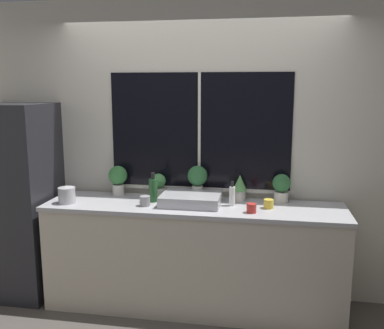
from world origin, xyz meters
name	(u,v)px	position (x,y,z in m)	size (l,w,h in m)	color
ground_plane	(187,324)	(0.00, 0.00, 0.00)	(14.00, 14.00, 0.00)	#4C4742
wall_back	(200,150)	(0.00, 0.66, 1.35)	(8.00, 0.09, 2.70)	beige
wall_left	(27,135)	(-2.23, 1.50, 1.35)	(0.06, 7.00, 2.70)	beige
counter	(193,256)	(0.00, 0.29, 0.47)	(2.56, 0.61, 0.93)	beige
refrigerator	(19,200)	(-1.64, 0.32, 0.89)	(0.62, 0.67, 1.78)	#232328
sink	(191,199)	(-0.02, 0.32, 0.98)	(0.50, 0.46, 0.27)	#ADADB2
potted_plant_far_left	(118,178)	(-0.75, 0.52, 1.09)	(0.17, 0.17, 0.27)	silver
potted_plant_left	(158,185)	(-0.36, 0.52, 1.04)	(0.13, 0.13, 0.21)	silver
potted_plant_center	(197,178)	(0.00, 0.52, 1.12)	(0.18, 0.18, 0.30)	silver
potted_plant_right	(240,186)	(0.38, 0.52, 1.06)	(0.13, 0.13, 0.23)	silver
potted_plant_far_right	(281,187)	(0.74, 0.52, 1.07)	(0.16, 0.16, 0.25)	silver
soap_bottle	(232,196)	(0.33, 0.33, 1.02)	(0.05, 0.05, 0.21)	white
bottle_tall	(153,190)	(-0.36, 0.34, 1.04)	(0.07, 0.07, 0.26)	#235128
mug_yellow	(269,204)	(0.63, 0.30, 0.97)	(0.08, 0.08, 0.08)	gold
mug_red	(251,208)	(0.50, 0.15, 0.97)	(0.08, 0.08, 0.08)	#B72D28
mug_grey	(145,201)	(-0.40, 0.19, 0.98)	(0.09, 0.09, 0.08)	gray
kettle	(67,195)	(-1.09, 0.16, 1.01)	(0.15, 0.15, 0.15)	#B2B2B7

